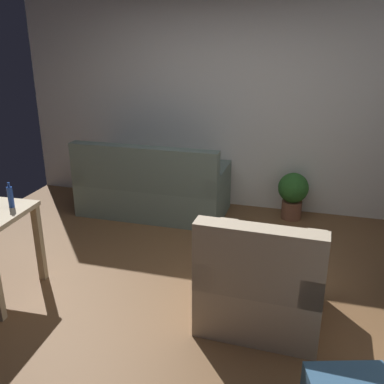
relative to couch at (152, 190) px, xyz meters
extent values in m
cube|color=brown|center=(0.71, -1.59, -0.32)|extent=(5.20, 4.40, 0.02)
cube|color=white|center=(0.71, 0.61, 1.04)|extent=(5.20, 0.10, 2.70)
cube|color=slate|center=(0.00, 0.06, -0.11)|extent=(1.77, 0.84, 0.40)
cube|color=slate|center=(0.00, -0.28, 0.35)|extent=(1.77, 0.16, 0.52)
cube|color=slate|center=(0.81, 0.06, 0.20)|extent=(0.16, 0.84, 0.22)
cube|color=slate|center=(-0.81, 0.06, 0.20)|extent=(0.16, 0.84, 0.22)
cube|color=tan|center=(-0.43, -1.72, 0.05)|extent=(0.06, 0.06, 0.72)
cylinder|color=brown|center=(1.67, 0.31, -0.20)|extent=(0.24, 0.24, 0.22)
sphere|color=#2D6B28|center=(1.67, 0.31, 0.08)|extent=(0.36, 0.36, 0.36)
cube|color=beige|center=(1.57, -1.72, -0.11)|extent=(0.92, 0.86, 0.40)
cube|color=#C0AD91|center=(1.56, -2.06, 0.35)|extent=(0.90, 0.18, 0.52)
cube|color=#C8B597|center=(1.94, -1.73, 0.20)|extent=(0.18, 0.84, 0.22)
cube|color=#C8B597|center=(1.20, -1.71, 0.20)|extent=(0.18, 0.84, 0.22)
cylinder|color=#2347A3|center=(-0.53, -1.87, 0.54)|extent=(0.05, 0.05, 0.18)
cylinder|color=#2347A3|center=(-0.53, -1.87, 0.65)|extent=(0.02, 0.02, 0.04)
camera|label=1|loc=(1.83, -4.70, 1.83)|focal=40.70mm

